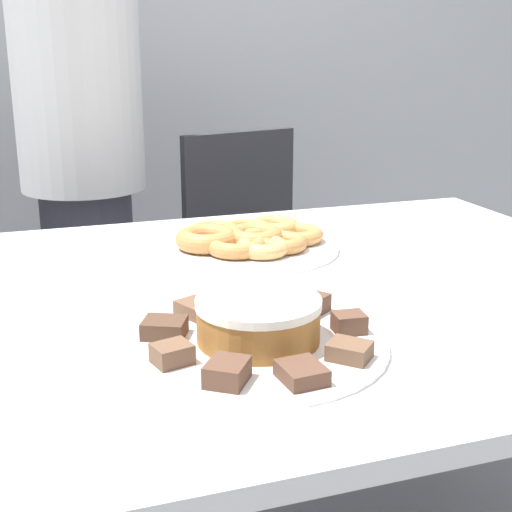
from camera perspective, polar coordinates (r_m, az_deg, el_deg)
wall_back at (r=2.76m, az=-11.46°, el=19.42°), size 8.00×0.05×2.60m
table at (r=1.26m, az=0.14°, el=-6.16°), size 1.49×1.07×0.75m
person_standing at (r=2.10m, az=-13.65°, el=6.85°), size 0.35×0.35×1.55m
office_chair_right at (r=2.23m, az=0.65°, el=-2.49°), size 0.53×0.53×0.89m
plate_cake at (r=1.00m, az=0.19°, el=-7.02°), size 0.36×0.36×0.01m
plate_donuts at (r=1.45m, az=-0.13°, el=0.66°), size 0.34×0.34×0.01m
frosted_cake at (r=0.98m, az=0.19°, el=-5.11°), size 0.17×0.17×0.06m
lamington_0 at (r=0.88m, az=3.67°, el=-9.31°), size 0.06×0.06×0.02m
lamington_1 at (r=0.95m, az=7.49°, el=-7.53°), size 0.07×0.07×0.02m
lamington_2 at (r=1.03m, az=7.46°, el=-5.31°), size 0.05×0.04×0.03m
lamington_3 at (r=1.09m, az=4.36°, el=-3.84°), size 0.07×0.07×0.03m
lamington_4 at (r=1.11m, az=-0.22°, el=-3.40°), size 0.06×0.07×0.03m
lamington_5 at (r=1.09m, az=-4.66°, el=-4.18°), size 0.07×0.07×0.02m
lamington_6 at (r=1.01m, az=-7.34°, el=-5.72°), size 0.07×0.07×0.02m
lamington_7 at (r=0.93m, az=-6.73°, el=-7.78°), size 0.06×0.05×0.03m
lamington_8 at (r=0.88m, az=-2.32°, el=-9.27°), size 0.07×0.07×0.03m
donut_0 at (r=1.44m, az=-0.13°, el=1.57°), size 0.12×0.12×0.04m
donut_1 at (r=1.38m, az=0.51°, el=0.70°), size 0.10×0.10×0.03m
donut_2 at (r=1.41m, az=2.05°, el=1.06°), size 0.10×0.10×0.03m
donut_3 at (r=1.48m, az=3.26°, el=1.73°), size 0.11×0.11×0.03m
donut_4 at (r=1.53m, az=1.49°, el=2.36°), size 0.11×0.11×0.03m
donut_5 at (r=1.51m, az=-0.70°, el=2.06°), size 0.11×0.11×0.03m
donut_6 at (r=1.50m, az=-3.33°, el=1.97°), size 0.11×0.11×0.03m
donut_7 at (r=1.43m, az=-3.97°, el=1.38°), size 0.13×0.13×0.04m
donut_8 at (r=1.39m, az=-1.57°, el=0.84°), size 0.12×0.12×0.03m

